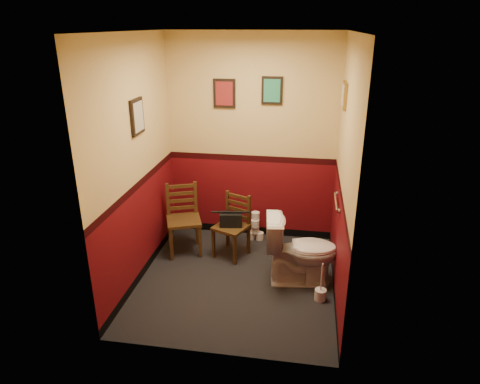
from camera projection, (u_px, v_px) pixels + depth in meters
name	position (u px, v px, depth m)	size (l,w,h in m)	color
floor	(237.00, 280.00, 4.95)	(2.20, 2.40, 0.00)	black
ceiling	(236.00, 32.00, 3.96)	(2.20, 2.40, 0.00)	silver
wall_back	(252.00, 141.00, 5.56)	(2.20, 2.70, 0.00)	#5F0B11
wall_front	(211.00, 217.00, 3.36)	(2.20, 2.70, 0.00)	#5F0B11
wall_left	(136.00, 164.00, 4.62)	(2.40, 2.70, 0.00)	#5F0B11
wall_right	(344.00, 175.00, 4.29)	(2.40, 2.70, 0.00)	#5F0B11
grab_bar	(336.00, 202.00, 4.68)	(0.05, 0.56, 0.06)	silver
framed_print_back_a	(224.00, 93.00, 5.37)	(0.28, 0.04, 0.36)	black
framed_print_back_b	(272.00, 90.00, 5.27)	(0.26, 0.04, 0.34)	black
framed_print_left	(137.00, 117.00, 4.53)	(0.04, 0.30, 0.38)	black
framed_print_right	(344.00, 95.00, 4.59)	(0.04, 0.34, 0.28)	olive
toilet	(301.00, 251.00, 4.79)	(0.45, 0.81, 0.80)	white
toilet_brush	(320.00, 294.00, 4.58)	(0.12, 0.12, 0.44)	silver
chair_left	(183.00, 219.00, 5.45)	(0.54, 0.54, 0.89)	#523618
chair_right	(233.00, 226.00, 5.36)	(0.49, 0.49, 0.80)	#523618
handbag	(231.00, 219.00, 5.30)	(0.29, 0.18, 0.20)	black
tp_stack	(255.00, 228.00, 5.83)	(0.23, 0.14, 0.40)	silver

